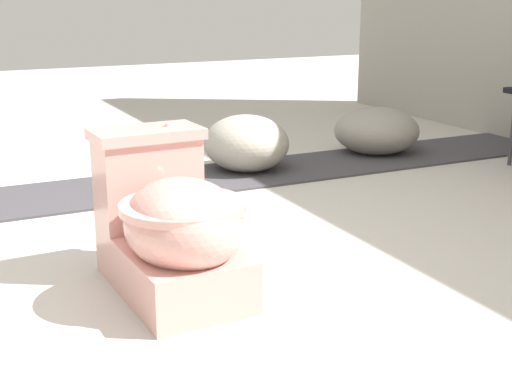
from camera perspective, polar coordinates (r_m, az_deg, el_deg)
name	(u,v)px	position (r m, az deg, el deg)	size (l,w,h in m)	color
ground_plane	(141,279)	(2.48, -9.17, -6.90)	(14.00, 14.00, 0.00)	beige
gravel_strip	(170,183)	(3.64, -6.87, 0.71)	(0.56, 8.00, 0.01)	#423F44
toilet	(172,227)	(2.29, -6.72, -2.83)	(0.64, 0.40, 0.52)	#E09E93
boulder_near	(246,143)	(3.86, -0.78, 3.92)	(0.48, 0.45, 0.31)	#ADA899
boulder_far	(377,131)	(4.33, 9.63, 4.86)	(0.51, 0.48, 0.28)	gray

